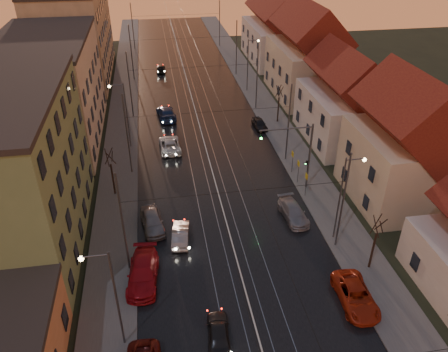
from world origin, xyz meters
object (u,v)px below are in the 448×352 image
street_lamp_3 (250,60)px  parked_right_0 (356,296)px  driving_car_0 (218,332)px  parked_right_2 (260,124)px  driving_car_4 (161,69)px  driving_car_1 (181,234)px  parked_right_1 (293,212)px  street_lamp_0 (110,292)px  parked_left_3 (152,221)px  parked_left_2 (143,273)px  street_lamp_2 (124,109)px  street_lamp_1 (344,191)px  driving_car_2 (170,145)px  traffic_light_mast (300,149)px  driving_car_3 (166,113)px

street_lamp_3 → parked_right_0: (-1.50, -43.17, -4.19)m
driving_car_0 → parked_right_2: (10.23, 31.18, -0.01)m
driving_car_0 → driving_car_4: (-1.41, 56.05, 0.00)m
driving_car_1 → parked_right_1: (10.49, 1.46, 0.02)m
street_lamp_0 → driving_car_0: size_ratio=2.19×
parked_left_3 → parked_right_2: bearing=44.9°
driving_car_1 → parked_right_0: size_ratio=0.78×
parked_left_2 → parked_left_3: 6.46m
street_lamp_3 → driving_car_4: bearing=138.9°
street_lamp_2 → driving_car_4: bearing=79.6°
driving_car_0 → parked_right_0: 10.33m
parked_left_2 → street_lamp_1: bearing=13.9°
parked_left_2 → parked_right_1: (13.70, 5.77, -0.13)m
street_lamp_0 → driving_car_0: street_lamp_0 is taller
driving_car_0 → driving_car_2: size_ratio=0.72×
parked_left_2 → parked_right_1: bearing=28.4°
driving_car_4 → parked_left_2: parked_left_2 is taller
driving_car_4 → parked_right_1: size_ratio=0.81×
street_lamp_3 → parked_right_1: 33.04m
driving_car_4 → parked_right_0: (11.65, -54.64, 0.07)m
driving_car_1 → parked_left_3: parked_left_3 is taller
parked_right_1 → street_lamp_0: bearing=-147.8°
traffic_light_mast → parked_right_0: 15.67m
driving_car_1 → parked_left_3: (-2.34, 2.09, 0.12)m
driving_car_0 → parked_left_3: 13.19m
driving_car_4 → parked_left_2: (-3.46, -49.88, 0.16)m
parked_right_0 → parked_right_1: bearing=100.2°
street_lamp_1 → parked_right_0: street_lamp_1 is taller
street_lamp_3 → parked_right_2: 14.14m
street_lamp_1 → parked_left_2: street_lamp_1 is taller
traffic_light_mast → parked_left_3: traffic_light_mast is taller
street_lamp_3 → driving_car_0: 46.29m
driving_car_0 → street_lamp_2: bearing=-71.9°
traffic_light_mast → driving_car_4: traffic_light_mast is taller
street_lamp_2 → driving_car_1: (4.82, -18.10, -4.24)m
parked_right_1 → parked_right_2: parked_right_1 is taller
driving_car_3 → parked_right_2: driving_car_3 is taller
driving_car_1 → parked_left_2: 5.37m
driving_car_4 → street_lamp_0: bearing=87.0°
street_lamp_0 → parked_left_2: size_ratio=1.47×
driving_car_4 → parked_left_3: bearing=88.8°
parked_left_3 → parked_right_1: (12.83, -0.63, -0.11)m
driving_car_1 → driving_car_2: size_ratio=0.77×
street_lamp_2 → driving_car_0: (6.47, -28.58, -4.26)m
street_lamp_0 → driving_car_1: street_lamp_0 is taller
street_lamp_2 → street_lamp_3: 24.24m
street_lamp_1 → driving_car_0: bearing=-143.9°
driving_car_0 → driving_car_3: 36.30m
street_lamp_0 → driving_car_2: street_lamp_0 is taller
driving_car_2 → parked_right_1: (10.43, -15.20, -0.04)m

